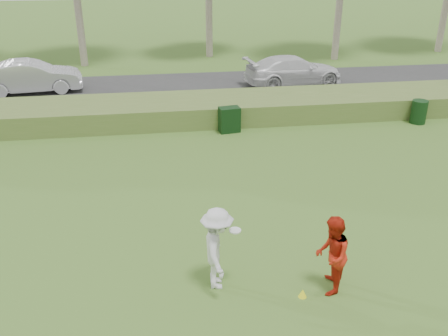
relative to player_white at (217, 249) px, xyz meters
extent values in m
plane|color=#3B6622|center=(0.67, -0.47, -0.99)|extent=(120.00, 120.00, 0.00)
cube|color=#4D6A2A|center=(0.67, 11.53, -0.54)|extent=(80.00, 3.00, 0.90)
cube|color=#2D2D2D|center=(0.67, 16.53, -0.96)|extent=(80.00, 6.00, 0.06)
imported|color=silver|center=(0.00, 0.00, 0.00)|extent=(0.81, 1.32, 1.97)
cylinder|color=white|center=(0.40, 0.00, 0.44)|extent=(0.27, 0.27, 0.03)
imported|color=#B7210F|center=(2.47, -0.54, -0.06)|extent=(0.97, 1.09, 1.86)
cone|color=#FFFC1A|center=(1.82, -0.70, -0.89)|extent=(0.19, 0.19, 0.21)
cube|color=black|center=(1.80, 9.80, -0.47)|extent=(0.90, 0.64, 1.04)
cylinder|color=black|center=(9.98, 9.68, -0.49)|extent=(0.85, 0.85, 0.99)
imported|color=white|center=(-7.26, 16.69, -0.12)|extent=(5.09, 2.33, 1.62)
imported|color=silver|center=(6.26, 16.23, -0.17)|extent=(5.47, 2.81, 1.52)
camera|label=1|loc=(-1.19, -9.22, 6.30)|focal=40.00mm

